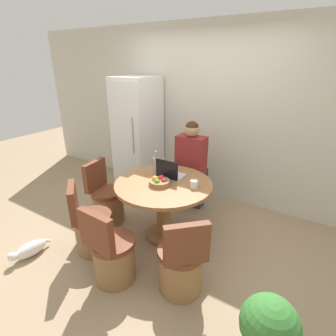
{
  "coord_description": "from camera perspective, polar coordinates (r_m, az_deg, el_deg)",
  "views": [
    {
      "loc": [
        1.59,
        -2.16,
        2.07
      ],
      "look_at": [
        0.1,
        0.24,
        0.9
      ],
      "focal_mm": 28.0,
      "sensor_mm": 36.0,
      "label": 1
    }
  ],
  "objects": [
    {
      "name": "chair_near_camera",
      "position": [
        2.77,
        -11.98,
        -18.24
      ],
      "size": [
        0.43,
        0.44,
        0.85
      ],
      "rotation": [
        0.0,
        0.0,
        3.08
      ],
      "color": "olive",
      "rests_on": "ground_plane"
    },
    {
      "name": "chair_near_left_corner",
      "position": [
        3.19,
        -16.26,
        -12.57
      ],
      "size": [
        0.5,
        0.5,
        0.85
      ],
      "rotation": [
        0.0,
        0.0,
        2.42
      ],
      "color": "olive",
      "rests_on": "ground_plane"
    },
    {
      "name": "dining_table",
      "position": [
        3.13,
        -0.97,
        -6.36
      ],
      "size": [
        1.14,
        1.14,
        0.75
      ],
      "color": "olive",
      "rests_on": "ground_plane"
    },
    {
      "name": "bottle",
      "position": [
        3.25,
        -2.64,
        0.67
      ],
      "size": [
        0.07,
        0.07,
        0.3
      ],
      "color": "#9999A3",
      "rests_on": "dining_table"
    },
    {
      "name": "coffee_cup",
      "position": [
        2.93,
        5.71,
        -3.49
      ],
      "size": [
        0.08,
        0.08,
        0.09
      ],
      "color": "white",
      "rests_on": "dining_table"
    },
    {
      "name": "wall_back",
      "position": [
        4.1,
        8.61,
        11.38
      ],
      "size": [
        7.0,
        0.06,
        2.6
      ],
      "color": "beige",
      "rests_on": "ground_plane"
    },
    {
      "name": "potted_plant",
      "position": [
        2.26,
        21.15,
        -29.62
      ],
      "size": [
        0.42,
        0.42,
        0.57
      ],
      "color": "slate",
      "rests_on": "ground_plane"
    },
    {
      "name": "fruit_bowl",
      "position": [
        2.99,
        -1.91,
        -2.99
      ],
      "size": [
        0.24,
        0.24,
        0.1
      ],
      "color": "olive",
      "rests_on": "dining_table"
    },
    {
      "name": "ground_plane",
      "position": [
        3.39,
        -3.68,
        -15.23
      ],
      "size": [
        12.0,
        12.0,
        0.0
      ],
      "primitive_type": "plane",
      "color": "#9E8466"
    },
    {
      "name": "person_seated",
      "position": [
        3.71,
        5.27,
        1.07
      ],
      "size": [
        0.4,
        0.37,
        1.33
      ],
      "rotation": [
        0.0,
        0.0,
        3.14
      ],
      "color": "#2D2D38",
      "rests_on": "ground_plane"
    },
    {
      "name": "refrigerator",
      "position": [
        4.39,
        -6.59,
        7.15
      ],
      "size": [
        0.6,
        0.69,
        1.84
      ],
      "color": "white",
      "rests_on": "ground_plane"
    },
    {
      "name": "chair_left_side",
      "position": [
        3.68,
        -13.15,
        -7.24
      ],
      "size": [
        0.45,
        0.44,
        0.85
      ],
      "rotation": [
        0.0,
        0.0,
        1.69
      ],
      "color": "olive",
      "rests_on": "ground_plane"
    },
    {
      "name": "laptop",
      "position": [
        3.16,
        0.49,
        -1.22
      ],
      "size": [
        0.3,
        0.25,
        0.24
      ],
      "rotation": [
        0.0,
        0.0,
        3.14
      ],
      "color": "#B7B7BC",
      "rests_on": "dining_table"
    },
    {
      "name": "chair_near_right_corner",
      "position": [
        2.61,
        2.88,
        -20.58
      ],
      "size": [
        0.5,
        0.5,
        0.85
      ],
      "rotation": [
        0.0,
        0.0,
        -2.38
      ],
      "color": "olive",
      "rests_on": "ground_plane"
    },
    {
      "name": "cat",
      "position": [
        3.47,
        -27.91,
        -15.41
      ],
      "size": [
        0.18,
        0.48,
        0.16
      ],
      "rotation": [
        0.0,
        0.0,
        4.63
      ],
      "color": "white",
      "rests_on": "ground_plane"
    }
  ]
}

